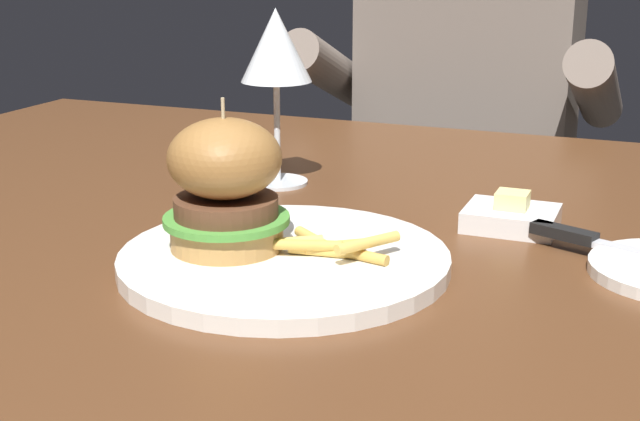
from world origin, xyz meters
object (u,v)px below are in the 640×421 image
Objects in this scene: main_plate at (284,260)px; table_knife at (618,247)px; burger_sandwich at (225,184)px; diner_person at (463,194)px; butter_dish at (511,216)px; wine_glass at (276,51)px.

table_knife reaches higher than main_plate.
main_plate is 1.44× the size of table_knife.
burger_sandwich is 0.94m from diner_person.
burger_sandwich is 0.34m from table_knife.
diner_person reaches higher than burger_sandwich.
diner_person is (-0.05, 0.90, -0.18)m from main_plate.
main_plate is 3.24× the size of butter_dish.
wine_glass reaches higher than butter_dish.
diner_person is at bearing 106.00° from butter_dish.
main_plate is 0.24m from butter_dish.
burger_sandwich is 0.66× the size of wine_glass.
main_plate is 0.28m from table_knife.
wine_glass is 0.31m from butter_dish.
burger_sandwich is 1.49× the size of butter_dish.
diner_person is (-0.31, 0.78, -0.19)m from table_knife.
main_plate is at bearing -64.33° from wine_glass.
wine_glass reaches higher than main_plate.
butter_dish is 0.77m from diner_person.
main_plate is 1.42× the size of wine_glass.
butter_dish is (0.27, -0.07, -0.14)m from wine_glass.
diner_person reaches higher than table_knife.
butter_dish is (0.16, 0.18, 0.00)m from main_plate.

